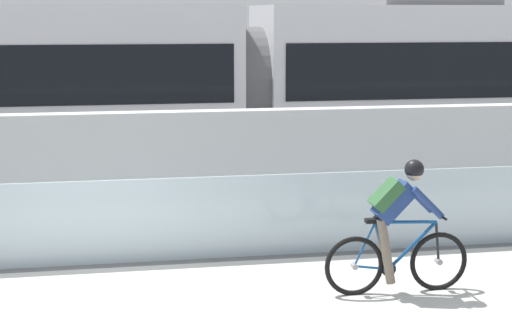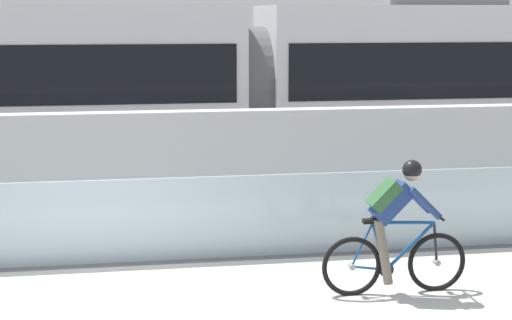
{
  "view_description": "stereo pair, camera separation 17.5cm",
  "coord_description": "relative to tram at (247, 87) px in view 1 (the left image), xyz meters",
  "views": [
    {
      "loc": [
        0.13,
        -9.16,
        3.28
      ],
      "look_at": [
        2.26,
        2.35,
        1.25
      ],
      "focal_mm": 59.11,
      "sensor_mm": 36.0,
      "label": 1
    },
    {
      "loc": [
        0.3,
        -9.19,
        3.28
      ],
      "look_at": [
        2.26,
        2.35,
        1.25
      ],
      "focal_mm": 59.11,
      "sensor_mm": 36.0,
      "label": 2
    }
  ],
  "objects": [
    {
      "name": "tram",
      "position": [
        0.0,
        0.0,
        0.0
      ],
      "size": [
        22.56,
        2.54,
        3.81
      ],
      "color": "silver",
      "rests_on": "ground"
    },
    {
      "name": "ground_plane",
      "position": [
        -2.92,
        -6.85,
        -1.89
      ],
      "size": [
        200.0,
        200.0,
        0.0
      ],
      "primitive_type": "plane",
      "color": "slate"
    },
    {
      "name": "tram_rail_near",
      "position": [
        -2.92,
        -0.72,
        -1.89
      ],
      "size": [
        32.0,
        0.08,
        0.01
      ],
      "primitive_type": "cube",
      "color": "#595654",
      "rests_on": "ground"
    },
    {
      "name": "tram_rail_far",
      "position": [
        -2.92,
        0.72,
        -1.89
      ],
      "size": [
        32.0,
        0.08,
        0.01
      ],
      "primitive_type": "cube",
      "color": "#595654",
      "rests_on": "ground"
    },
    {
      "name": "concrete_barrier_wall",
      "position": [
        -2.92,
        -3.2,
        -0.98
      ],
      "size": [
        32.0,
        0.36,
        1.82
      ],
      "primitive_type": "cube",
      "color": "white",
      "rests_on": "ground"
    },
    {
      "name": "bike_path_deck",
      "position": [
        -2.92,
        -6.85,
        -1.89
      ],
      "size": [
        32.0,
        3.2,
        0.01
      ],
      "primitive_type": "cube",
      "color": "silver",
      "rests_on": "ground"
    },
    {
      "name": "cyclist_on_bike",
      "position": [
        0.6,
        -6.85,
        -1.09
      ],
      "size": [
        1.77,
        0.58,
        1.61
      ],
      "color": "black",
      "rests_on": "ground"
    },
    {
      "name": "glass_parapet",
      "position": [
        -2.92,
        -5.0,
        -1.33
      ],
      "size": [
        32.0,
        0.05,
        1.13
      ],
      "primitive_type": "cube",
      "color": "silver",
      "rests_on": "ground"
    }
  ]
}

